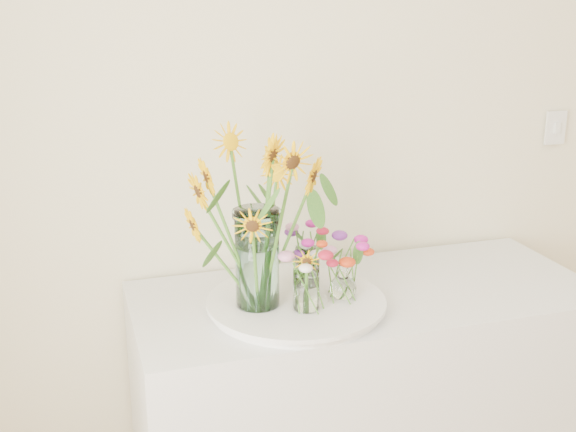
# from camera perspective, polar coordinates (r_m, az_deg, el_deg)

# --- Properties ---
(counter) EXTENTS (1.40, 0.60, 0.90)m
(counter) POSITION_cam_1_polar(r_m,az_deg,el_deg) (2.42, 5.89, -15.79)
(counter) COLOR white
(counter) RESTS_ON ground_plane
(tray) EXTENTS (0.49, 0.49, 0.02)m
(tray) POSITION_cam_1_polar(r_m,az_deg,el_deg) (2.07, 0.66, -7.05)
(tray) COLOR white
(tray) RESTS_ON counter
(mason_jar) EXTENTS (0.16, 0.16, 0.28)m
(mason_jar) POSITION_cam_1_polar(r_m,az_deg,el_deg) (1.98, -2.44, -3.39)
(mason_jar) COLOR #A4D6D5
(mason_jar) RESTS_ON tray
(sunflower_bouquet) EXTENTS (0.89, 0.89, 0.52)m
(sunflower_bouquet) POSITION_cam_1_polar(r_m,az_deg,el_deg) (1.94, -2.49, -0.19)
(sunflower_bouquet) COLOR #FFBB05
(sunflower_bouquet) RESTS_ON tray
(small_vase_a) EXTENTS (0.08, 0.08, 0.12)m
(small_vase_a) POSITION_cam_1_polar(r_m,az_deg,el_deg) (1.98, 1.44, -5.87)
(small_vase_a) COLOR white
(small_vase_a) RESTS_ON tray
(wildflower_posy_a) EXTENTS (0.19, 0.19, 0.21)m
(wildflower_posy_a) POSITION_cam_1_polar(r_m,az_deg,el_deg) (1.96, 1.45, -4.66)
(wildflower_posy_a) COLOR red
(wildflower_posy_a) RESTS_ON tray
(small_vase_b) EXTENTS (0.10, 0.10, 0.11)m
(small_vase_b) POSITION_cam_1_polar(r_m,az_deg,el_deg) (2.06, 4.38, -5.09)
(small_vase_b) COLOR white
(small_vase_b) RESTS_ON tray
(wildflower_posy_b) EXTENTS (0.22, 0.22, 0.20)m
(wildflower_posy_b) POSITION_cam_1_polar(r_m,az_deg,el_deg) (2.05, 4.41, -3.92)
(wildflower_posy_b) COLOR red
(wildflower_posy_b) RESTS_ON tray
(small_vase_c) EXTENTS (0.09, 0.09, 0.13)m
(small_vase_c) POSITION_cam_1_polar(r_m,az_deg,el_deg) (2.13, 1.53, -4.14)
(small_vase_c) COLOR white
(small_vase_c) RESTS_ON tray
(wildflower_posy_c) EXTENTS (0.18, 0.18, 0.22)m
(wildflower_posy_c) POSITION_cam_1_polar(r_m,az_deg,el_deg) (2.11, 1.54, -3.00)
(wildflower_posy_c) COLOR red
(wildflower_posy_c) RESTS_ON tray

